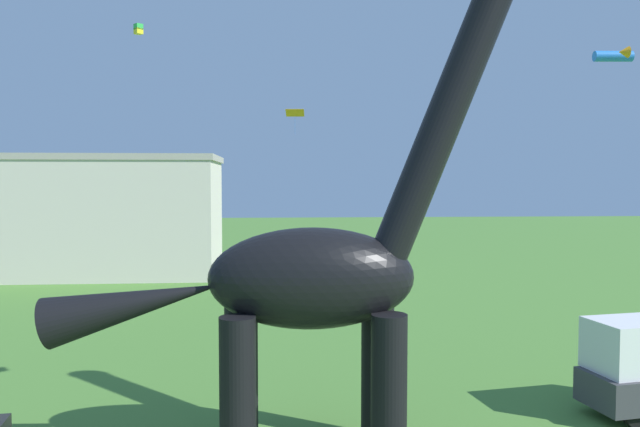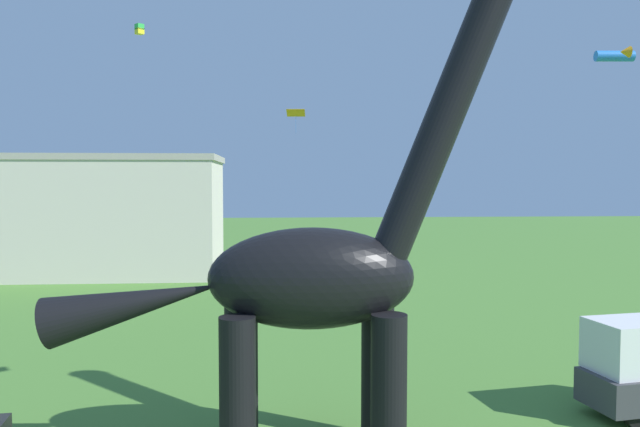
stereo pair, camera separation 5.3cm
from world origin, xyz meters
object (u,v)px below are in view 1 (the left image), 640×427
(dinosaur_sculpture, at_px, (309,278))
(kite_apex, at_px, (138,29))
(kite_mid_right, at_px, (615,55))
(kite_trailing, at_px, (295,113))

(dinosaur_sculpture, xyz_separation_m, kite_apex, (-8.51, 19.00, 11.20))
(kite_mid_right, relative_size, kite_trailing, 1.79)
(kite_mid_right, height_order, kite_trailing, kite_mid_right)
(dinosaur_sculpture, xyz_separation_m, kite_trailing, (0.18, 16.42, 6.32))
(kite_apex, bearing_deg, kite_mid_right, 0.54)
(kite_trailing, height_order, kite_apex, kite_apex)
(kite_mid_right, height_order, kite_apex, kite_apex)
(dinosaur_sculpture, distance_m, kite_mid_right, 29.22)
(kite_mid_right, xyz_separation_m, kite_apex, (-27.97, -0.27, 1.00))
(kite_trailing, bearing_deg, kite_apex, 163.49)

